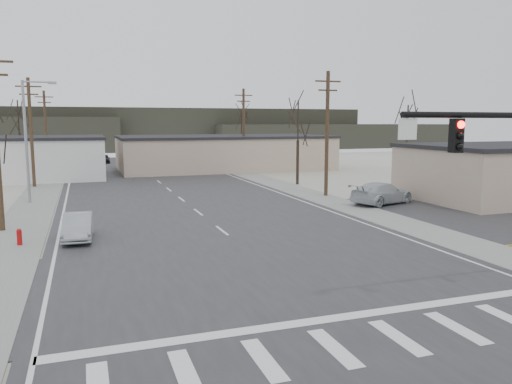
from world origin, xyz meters
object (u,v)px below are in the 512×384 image
at_px(car_far_a, 169,166).
at_px(car_parked_silver, 382,193).
at_px(sedan_crossing, 78,226).
at_px(car_parked_dark_b, 510,195).
at_px(car_far_b, 105,159).
at_px(fire_hydrant, 19,237).

distance_m(car_far_a, car_parked_silver, 30.88).
xyz_separation_m(sedan_crossing, car_parked_dark_b, (29.42, 0.98, 0.10)).
distance_m(car_far_a, car_far_b, 18.02).
height_order(car_far_b, car_parked_dark_b, car_parked_dark_b).
bearing_deg(fire_hydrant, sedan_crossing, 9.49).
bearing_deg(car_far_b, sedan_crossing, -91.64).
relative_size(car_far_a, car_far_b, 1.39).
xyz_separation_m(fire_hydrant, car_far_b, (6.06, 50.60, 0.22)).
bearing_deg(sedan_crossing, car_far_a, 75.99).
bearing_deg(fire_hydrant, car_far_b, 83.17).
xyz_separation_m(fire_hydrant, car_parked_silver, (23.72, 5.00, 0.37)).
xyz_separation_m(car_parked_dark_b, car_parked_silver, (-8.40, 3.57, 0.02)).
distance_m(fire_hydrant, car_far_b, 50.96).
bearing_deg(car_parked_silver, car_parked_dark_b, -132.39).
distance_m(sedan_crossing, car_parked_silver, 21.51).
distance_m(sedan_crossing, car_parked_dark_b, 29.44).
xyz_separation_m(fire_hydrant, car_parked_dark_b, (32.12, 1.43, 0.35)).
distance_m(sedan_crossing, car_far_b, 50.26).
distance_m(car_far_a, car_parked_dark_b, 37.78).
height_order(car_parked_dark_b, car_parked_silver, car_parked_silver).
bearing_deg(car_far_a, sedan_crossing, 76.51).
xyz_separation_m(sedan_crossing, car_parked_silver, (21.02, 4.55, 0.12)).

